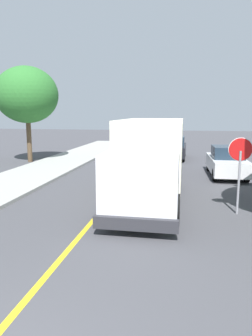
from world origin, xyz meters
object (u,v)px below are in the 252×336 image
(parked_car_near, at_px, (164,159))
(street_tree_down_block, at_px, (27,95))
(parked_car_mid, at_px, (174,148))
(box_truck, at_px, (150,157))
(stop_sign, at_px, (240,161))
(parked_van_across, at_px, (227,162))

(parked_car_near, relative_size, street_tree_down_block, 0.67)
(parked_car_mid, distance_m, street_tree_down_block, 11.28)
(box_truck, xyz_separation_m, stop_sign, (3.15, -1.04, 0.09))
(parked_car_near, distance_m, stop_sign, 7.96)
(parked_car_mid, relative_size, street_tree_down_block, 0.67)
(parked_car_near, bearing_deg, parked_car_mid, 86.48)
(box_truck, height_order, stop_sign, box_truck)
(parked_car_mid, xyz_separation_m, street_tree_down_block, (-10.01, -3.45, 3.86))
(parked_van_across, distance_m, street_tree_down_block, 13.98)
(parked_van_across, bearing_deg, parked_car_mid, 116.10)
(parked_car_mid, height_order, street_tree_down_block, street_tree_down_block)
(street_tree_down_block, bearing_deg, box_truck, -42.27)
(parked_van_across, bearing_deg, street_tree_down_block, 167.55)
(box_truck, xyz_separation_m, parked_van_across, (3.62, 5.74, -0.97))
(parked_car_near, distance_m, street_tree_down_block, 10.67)
(box_truck, bearing_deg, parked_car_mid, 87.58)
(parked_car_near, distance_m, parked_van_across, 3.51)
(parked_car_near, height_order, parked_van_across, same)
(parked_car_mid, distance_m, stop_sign, 13.43)
(parked_car_mid, bearing_deg, stop_sign, -78.64)
(parked_car_near, xyz_separation_m, stop_sign, (3.00, -7.29, 1.06))
(parked_van_across, bearing_deg, stop_sign, -93.98)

